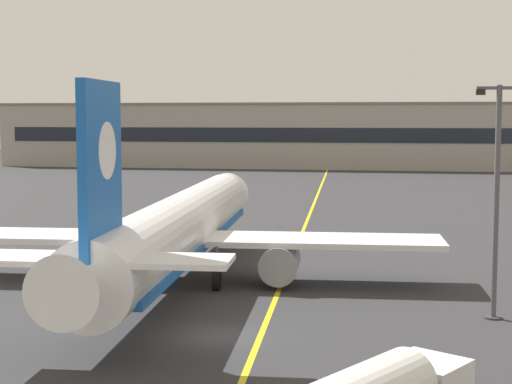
# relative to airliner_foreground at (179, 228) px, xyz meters

# --- Properties ---
(ground_plane) EXTENTS (400.00, 400.00, 0.00)m
(ground_plane) POSITION_rel_airliner_foreground_xyz_m (5.10, -11.23, -3.37)
(ground_plane) COLOR #2D2D30
(taxiway_centreline) EXTENTS (11.42, 179.67, 0.01)m
(taxiway_centreline) POSITION_rel_airliner_foreground_xyz_m (5.10, 18.77, -3.37)
(taxiway_centreline) COLOR yellow
(taxiway_centreline) RESTS_ON ground
(airliner_foreground) EXTENTS (32.25, 41.52, 11.65)m
(airliner_foreground) POSITION_rel_airliner_foreground_xyz_m (0.00, 0.00, 0.00)
(airliner_foreground) COLOR white
(airliner_foreground) RESTS_ON ground
(apron_lamp_post) EXTENTS (2.24, 0.90, 11.73)m
(apron_lamp_post) POSITION_rel_airliner_foreground_xyz_m (17.98, -5.67, 2.79)
(apron_lamp_post) COLOR #515156
(apron_lamp_post) RESTS_ON ground
(safety_cone_by_nose_gear) EXTENTS (0.44, 0.44, 0.55)m
(safety_cone_by_nose_gear) POSITION_rel_airliner_foreground_xyz_m (1.65, 16.17, -3.11)
(safety_cone_by_nose_gear) COLOR orange
(safety_cone_by_nose_gear) RESTS_ON ground
(terminal_building) EXTENTS (162.41, 12.40, 12.86)m
(terminal_building) POSITION_rel_airliner_foreground_xyz_m (13.75, 111.57, 3.07)
(terminal_building) COLOR #9E998E
(terminal_building) RESTS_ON ground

